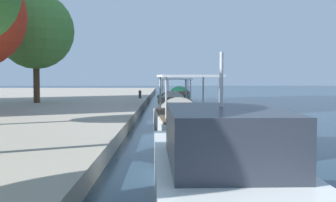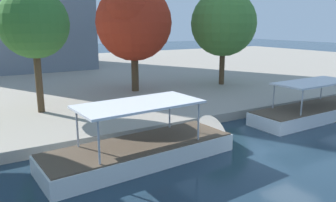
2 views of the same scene
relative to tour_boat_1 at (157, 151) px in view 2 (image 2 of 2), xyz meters
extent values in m
plane|color=#1E3342|center=(6.41, -3.80, -0.33)|extent=(220.00, 220.00, 0.00)
cube|color=#A39989|center=(6.41, 30.64, 0.00)|extent=(120.00, 55.00, 0.65)
cube|color=silver|center=(-1.05, -0.07, -0.13)|extent=(10.46, 3.97, 1.45)
cone|color=silver|center=(4.57, 0.30, -0.13)|extent=(1.59, 3.07, 2.98)
cube|color=brown|center=(-1.05, -0.07, 0.63)|extent=(10.24, 3.80, 0.08)
cylinder|color=#B2B2B7|center=(1.68, 1.44, 1.69)|extent=(0.10, 0.10, 2.02)
cylinder|color=#B2B2B7|center=(1.85, -1.21, 1.69)|extent=(0.10, 0.10, 2.02)
cylinder|color=#B2B2B7|center=(-3.95, 1.07, 1.69)|extent=(0.10, 0.10, 2.02)
cylinder|color=#B2B2B7|center=(-3.78, -1.57, 1.69)|extent=(0.10, 0.10, 2.02)
cube|color=silver|center=(-1.05, -0.07, 2.76)|extent=(6.55, 3.46, 0.12)
cube|color=white|center=(13.55, 0.34, -0.07)|extent=(10.53, 3.15, 1.34)
cube|color=brown|center=(13.55, 0.34, 0.64)|extent=(10.31, 3.00, 0.08)
cylinder|color=#B2B2B7|center=(16.41, 1.58, 1.56)|extent=(0.10, 0.10, 1.77)
cylinder|color=#B2B2B7|center=(10.65, 1.50, 1.56)|extent=(0.10, 0.10, 1.77)
cylinder|color=#B2B2B7|center=(10.68, -0.90, 1.56)|extent=(0.10, 0.10, 1.77)
cube|color=silver|center=(13.55, 0.34, 2.51)|extent=(6.54, 2.85, 0.12)
cylinder|color=#4C3823|center=(15.26, 12.81, 2.28)|extent=(0.57, 0.57, 3.90)
sphere|color=#4C8438|center=(15.26, 12.81, 6.81)|extent=(6.88, 6.88, 6.88)
sphere|color=#4C8438|center=(14.93, 13.48, 6.35)|extent=(3.65, 3.65, 3.65)
sphere|color=#4C8438|center=(15.54, 13.63, 6.71)|extent=(3.20, 3.20, 3.20)
cylinder|color=#4C3823|center=(-3.95, 10.58, 2.62)|extent=(0.50, 0.50, 4.59)
sphere|color=#38702D|center=(-3.95, 10.58, 6.75)|extent=(4.91, 4.91, 4.91)
sphere|color=#38702D|center=(-4.35, 9.66, 6.19)|extent=(2.49, 2.49, 2.49)
sphere|color=#38702D|center=(-3.11, 10.50, 7.05)|extent=(3.02, 3.02, 3.02)
cylinder|color=#4C3823|center=(5.60, 14.33, 2.25)|extent=(0.70, 0.70, 3.84)
sphere|color=#B22D19|center=(5.60, 14.33, 6.85)|extent=(7.16, 7.16, 7.16)
sphere|color=#B22D19|center=(7.11, 14.18, 7.24)|extent=(3.53, 3.53, 3.53)
sphere|color=#B22D19|center=(4.57, 13.12, 7.85)|extent=(4.22, 4.22, 4.22)
camera|label=1|loc=(-26.31, 1.09, 2.76)|focal=49.06mm
camera|label=2|loc=(-8.28, -14.85, 6.70)|focal=35.57mm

